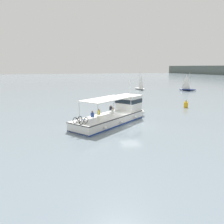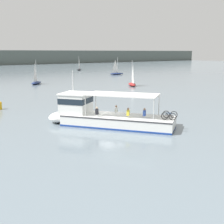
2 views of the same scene
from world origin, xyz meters
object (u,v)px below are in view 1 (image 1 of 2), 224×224
at_px(channel_buoy, 186,104).
at_px(ferry_main, 117,114).
at_px(sailboat_off_stern, 187,89).
at_px(sailboat_near_port, 140,88).

bearing_deg(channel_buoy, ferry_main, -70.66).
bearing_deg(ferry_main, channel_buoy, 109.34).
xyz_separation_m(sailboat_off_stern, channel_buoy, (22.44, -18.18, 0.03)).
distance_m(ferry_main, channel_buoy, 15.70).
xyz_separation_m(sailboat_near_port, sailboat_off_stern, (7.63, 11.77, 0.00)).
distance_m(sailboat_near_port, sailboat_off_stern, 14.03).
bearing_deg(sailboat_near_port, sailboat_off_stern, 57.05).
bearing_deg(sailboat_off_stern, sailboat_near_port, -122.95).
bearing_deg(sailboat_off_stern, channel_buoy, -39.01).
height_order(sailboat_off_stern, channel_buoy, sailboat_off_stern).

